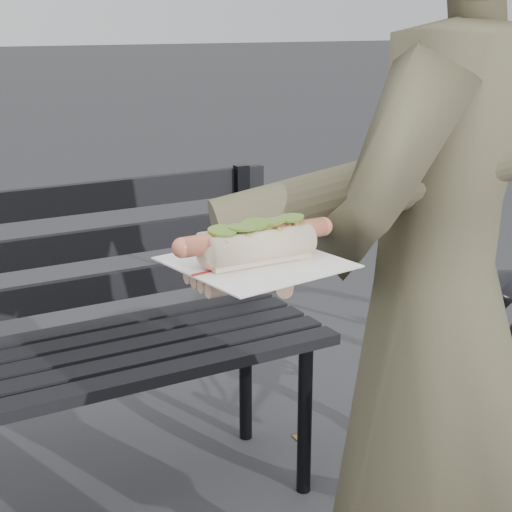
% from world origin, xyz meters
% --- Properties ---
extents(park_bench, '(1.50, 0.44, 0.88)m').
position_xyz_m(park_bench, '(0.01, 1.00, 0.52)').
color(park_bench, black).
rests_on(park_bench, ground).
extents(bicycle, '(1.60, 1.01, 0.79)m').
position_xyz_m(bicycle, '(1.44, 0.73, 0.40)').
color(bicycle, black).
rests_on(bicycle, ground).
extents(person, '(0.69, 0.59, 1.61)m').
position_xyz_m(person, '(0.48, 0.05, 0.80)').
color(person, brown).
rests_on(person, ground).
extents(held_hotdog, '(0.63, 0.31, 0.20)m').
position_xyz_m(held_hotdog, '(0.28, 0.02, 1.04)').
color(held_hotdog, brown).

